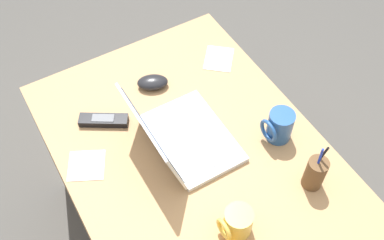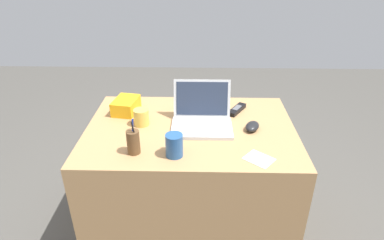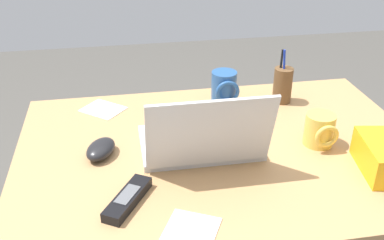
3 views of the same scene
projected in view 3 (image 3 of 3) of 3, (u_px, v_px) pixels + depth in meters
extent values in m
cube|color=silver|center=(199.00, 142.00, 1.24)|extent=(0.32, 0.21, 0.02)
cube|color=silver|center=(201.00, 143.00, 1.21)|extent=(0.26, 0.11, 0.00)
cube|color=silver|center=(195.00, 127.00, 1.29)|extent=(0.09, 0.05, 0.00)
cube|color=silver|center=(211.00, 134.00, 1.06)|extent=(0.31, 0.06, 0.20)
cube|color=#283347|center=(210.00, 132.00, 1.07)|extent=(0.28, 0.05, 0.18)
ellipsoid|color=black|center=(101.00, 149.00, 1.18)|extent=(0.10, 0.12, 0.04)
cylinder|color=#26518C|center=(224.00, 88.00, 1.44)|extent=(0.08, 0.08, 0.11)
torus|color=#26518C|center=(227.00, 92.00, 1.40)|extent=(0.08, 0.01, 0.08)
cylinder|color=#E0BC4C|center=(319.00, 129.00, 1.23)|extent=(0.08, 0.08, 0.09)
torus|color=#E0BC4C|center=(327.00, 136.00, 1.18)|extent=(0.07, 0.01, 0.07)
cube|color=black|center=(128.00, 199.00, 1.01)|extent=(0.12, 0.16, 0.02)
cube|color=#595B60|center=(127.00, 194.00, 1.01)|extent=(0.06, 0.08, 0.00)
cylinder|color=brown|center=(283.00, 85.00, 1.45)|extent=(0.06, 0.06, 0.12)
cylinder|color=#1933B2|center=(284.00, 73.00, 1.43)|extent=(0.02, 0.01, 0.16)
cylinder|color=black|center=(280.00, 73.00, 1.44)|extent=(0.02, 0.03, 0.15)
cube|color=white|center=(191.00, 230.00, 0.94)|extent=(0.15, 0.15, 0.00)
cube|color=white|center=(103.00, 109.00, 1.43)|extent=(0.16, 0.15, 0.00)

